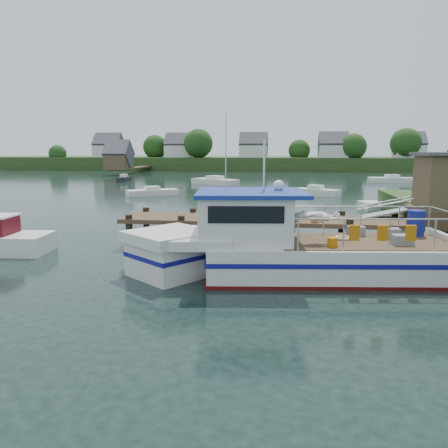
# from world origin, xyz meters

# --- Properties ---
(ground_plane) EXTENTS (160.00, 160.00, 0.00)m
(ground_plane) POSITION_xyz_m (0.00, 0.00, 0.00)
(ground_plane) COLOR black
(far_shore) EXTENTS (140.00, 42.55, 9.22)m
(far_shore) POSITION_xyz_m (0.01, 82.37, 2.10)
(far_shore) COLOR #2D481D
(far_shore) RESTS_ON ground
(dock) EXTENTS (16.60, 3.00, 4.78)m
(dock) POSITION_xyz_m (6.51, 0.01, 2.24)
(dock) COLOR #4C3924
(dock) RESTS_ON ground
(lobster_boat) EXTENTS (12.34, 4.72, 5.86)m
(lobster_boat) POSITION_xyz_m (1.73, -4.91, 1.06)
(lobster_boat) COLOR silver
(lobster_boat) RESTS_ON ground
(moored_rowboat) EXTENTS (3.58, 3.30, 1.06)m
(moored_rowboat) POSITION_xyz_m (-2.11, 15.47, 0.39)
(moored_rowboat) COLOR #4C3924
(moored_rowboat) RESTS_ON ground
(moored_far) EXTENTS (6.51, 2.26, 1.10)m
(moored_far) POSITION_xyz_m (16.94, 44.24, 0.41)
(moored_far) COLOR silver
(moored_far) RESTS_ON ground
(moored_a) EXTENTS (5.26, 4.13, 0.94)m
(moored_a) POSITION_xyz_m (-11.55, 22.19, 0.35)
(moored_a) COLOR silver
(moored_a) RESTS_ON ground
(moored_b) EXTENTS (4.97, 3.76, 1.06)m
(moored_b) POSITION_xyz_m (4.88, 24.36, 0.39)
(moored_b) COLOR silver
(moored_b) RESTS_ON ground
(moored_c) EXTENTS (6.28, 3.44, 0.94)m
(moored_c) POSITION_xyz_m (10.59, 14.88, 0.35)
(moored_c) COLOR silver
(moored_c) RESTS_ON ground
(moored_d) EXTENTS (6.93, 5.89, 1.17)m
(moored_d) POSITION_xyz_m (-7.46, 37.20, 0.43)
(moored_d) COLOR silver
(moored_d) RESTS_ON ground
(moored_e) EXTENTS (1.71, 3.97, 1.06)m
(moored_e) POSITION_xyz_m (-21.65, 41.26, 0.39)
(moored_e) COLOR black
(moored_e) RESTS_ON ground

